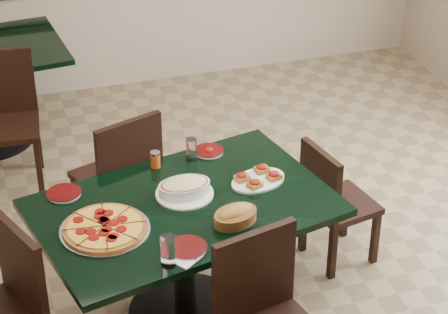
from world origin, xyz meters
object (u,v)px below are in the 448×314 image
object	(u,v)px
main_table	(184,233)
bruschetta_platter	(258,178)
back_chair_near	(5,112)
bread_basket	(235,215)
chair_left	(6,302)
lasagna_casserole	(184,188)
pepperoni_pizza	(105,228)
chair_right	(332,199)
chair_far	(122,173)

from	to	relation	value
main_table	bruschetta_platter	distance (m)	0.50
main_table	back_chair_near	xyz separation A→B (m)	(-0.79, 1.76, -0.04)
bread_basket	back_chair_near	bearing A→B (deg)	98.45
chair_left	lasagna_casserole	distance (m)	1.09
pepperoni_pizza	bruschetta_platter	xyz separation A→B (m)	(0.89, 0.20, 0.01)
main_table	back_chair_near	world-z (taller)	back_chair_near
chair_right	bread_basket	distance (m)	0.95
chair_right	back_chair_near	distance (m)	2.33
pepperoni_pizza	lasagna_casserole	xyz separation A→B (m)	(0.47, 0.20, 0.03)
chair_far	lasagna_casserole	size ratio (longest dim) A/B	2.98
bruschetta_platter	pepperoni_pizza	bearing A→B (deg)	175.16
lasagna_casserole	bruschetta_platter	size ratio (longest dim) A/B	0.83
main_table	back_chair_near	bearing A→B (deg)	101.55
chair_right	back_chair_near	bearing A→B (deg)	37.37
chair_left	back_chair_near	world-z (taller)	back_chair_near
back_chair_near	chair_far	bearing A→B (deg)	-53.08
main_table	bread_basket	distance (m)	0.38
main_table	back_chair_near	distance (m)	1.93
chair_right	main_table	bearing A→B (deg)	91.79
bread_basket	pepperoni_pizza	bearing A→B (deg)	151.20
chair_left	lasagna_casserole	bearing A→B (deg)	84.56
chair_right	pepperoni_pizza	bearing A→B (deg)	92.04
chair_right	chair_left	size ratio (longest dim) A/B	0.89
pepperoni_pizza	bread_basket	distance (m)	0.66
lasagna_casserole	chair_far	bearing A→B (deg)	106.17
pepperoni_pizza	bread_basket	bearing A→B (deg)	-10.59
chair_far	lasagna_casserole	world-z (taller)	chair_far
main_table	lasagna_casserole	distance (m)	0.25
chair_left	bruschetta_platter	world-z (taller)	chair_left
bread_basket	chair_left	bearing A→B (deg)	161.06
chair_far	chair_left	world-z (taller)	chair_far
main_table	lasagna_casserole	size ratio (longest dim) A/B	5.50
back_chair_near	pepperoni_pizza	size ratio (longest dim) A/B	2.05
bruschetta_platter	lasagna_casserole	bearing A→B (deg)	162.93
main_table	chair_right	bearing A→B (deg)	0.69
chair_right	pepperoni_pizza	xyz separation A→B (m)	(-1.40, -0.34, 0.32)
chair_far	pepperoni_pizza	size ratio (longest dim) A/B	2.03
chair_right	chair_left	bearing A→B (deg)	91.45
chair_right	back_chair_near	xyz separation A→B (m)	(-1.76, 1.53, 0.09)
pepperoni_pizza	lasagna_casserole	distance (m)	0.51
bread_basket	lasagna_casserole	bearing A→B (deg)	101.33
lasagna_casserole	bread_basket	world-z (taller)	bread_basket
chair_left	pepperoni_pizza	world-z (taller)	chair_left
chair_left	bread_basket	world-z (taller)	chair_left
chair_left	main_table	bearing A→B (deg)	80.15
chair_far	bruschetta_platter	distance (m)	0.95
back_chair_near	chair_right	bearing A→B (deg)	-35.24
lasagna_casserole	chair_right	bearing A→B (deg)	6.68
bread_basket	chair_far	bearing A→B (deg)	93.69
chair_right	bruschetta_platter	distance (m)	0.63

